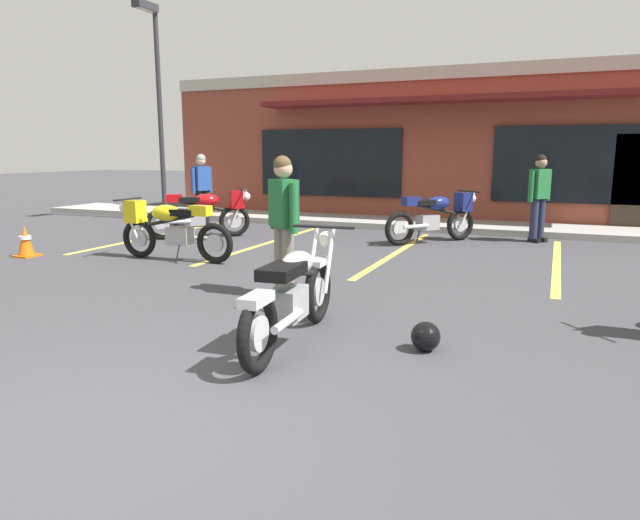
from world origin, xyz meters
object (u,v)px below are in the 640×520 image
(person_in_shorts_foreground, at_px, (539,193))
(helmet_on_pavement, at_px, (426,336))
(motorcycle_blue_standard, at_px, (436,215))
(motorcycle_green_cafe_racer, at_px, (204,212))
(motorcycle_foreground_classic, at_px, (293,294))
(person_in_black_shirt, at_px, (284,218))
(motorcycle_silver_naked, at_px, (169,227))
(person_by_back_row, at_px, (202,186))
(traffic_cone, at_px, (25,241))
(parking_lot_lamp_post, at_px, (156,85))

(person_in_shorts_foreground, xyz_separation_m, helmet_on_pavement, (-0.65, -7.00, -0.82))
(motorcycle_blue_standard, xyz_separation_m, person_in_shorts_foreground, (1.80, 0.84, 0.42))
(helmet_on_pavement, bearing_deg, motorcycle_blue_standard, 100.53)
(motorcycle_green_cafe_racer, bearing_deg, motorcycle_foreground_classic, -49.69)
(person_in_shorts_foreground, bearing_deg, motorcycle_green_cafe_racer, -162.20)
(motorcycle_green_cafe_racer, height_order, person_in_black_shirt, person_in_black_shirt)
(motorcycle_foreground_classic, relative_size, person_in_black_shirt, 1.26)
(motorcycle_foreground_classic, bearing_deg, person_in_shorts_foreground, 76.03)
(motorcycle_foreground_classic, height_order, motorcycle_blue_standard, same)
(motorcycle_silver_naked, distance_m, person_by_back_row, 4.32)
(helmet_on_pavement, relative_size, traffic_cone, 0.49)
(motorcycle_blue_standard, bearing_deg, traffic_cone, -145.46)
(motorcycle_silver_naked, relative_size, person_in_shorts_foreground, 1.26)
(motorcycle_blue_standard, relative_size, motorcycle_green_cafe_racer, 1.00)
(person_in_black_shirt, xyz_separation_m, parking_lot_lamp_post, (-6.34, 5.86, 2.40))
(person_in_shorts_foreground, bearing_deg, person_in_black_shirt, -114.97)
(person_by_back_row, relative_size, parking_lot_lamp_post, 0.32)
(motorcycle_foreground_classic, xyz_separation_m, person_in_shorts_foreground, (1.81, 7.26, 0.49))
(person_in_black_shirt, xyz_separation_m, person_by_back_row, (-4.69, 5.23, 0.00))
(motorcycle_green_cafe_racer, distance_m, person_by_back_row, 1.93)
(motorcycle_blue_standard, xyz_separation_m, helmet_on_pavement, (1.14, -6.16, -0.40))
(motorcycle_foreground_classic, relative_size, person_in_shorts_foreground, 1.26)
(person_by_back_row, height_order, parking_lot_lamp_post, parking_lot_lamp_post)
(parking_lot_lamp_post, bearing_deg, motorcycle_silver_naked, -50.99)
(motorcycle_green_cafe_racer, relative_size, person_in_shorts_foreground, 1.03)
(motorcycle_blue_standard, distance_m, person_by_back_row, 5.58)
(motorcycle_silver_naked, relative_size, helmet_on_pavement, 8.10)
(person_by_back_row, bearing_deg, traffic_cone, -95.82)
(motorcycle_foreground_classic, relative_size, motorcycle_blue_standard, 1.22)
(motorcycle_green_cafe_racer, height_order, parking_lot_lamp_post, parking_lot_lamp_post)
(motorcycle_green_cafe_racer, relative_size, helmet_on_pavement, 6.66)
(motorcycle_silver_naked, height_order, motorcycle_blue_standard, same)
(motorcycle_foreground_classic, relative_size, helmet_on_pavement, 8.11)
(motorcycle_silver_naked, xyz_separation_m, traffic_cone, (-2.42, -0.68, -0.27))
(helmet_on_pavement, bearing_deg, motorcycle_foreground_classic, -167.19)
(motorcycle_foreground_classic, distance_m, helmet_on_pavement, 1.23)
(traffic_cone, bearing_deg, motorcycle_silver_naked, 15.61)
(helmet_on_pavement, height_order, parking_lot_lamp_post, parking_lot_lamp_post)
(motorcycle_green_cafe_racer, distance_m, parking_lot_lamp_post, 4.49)
(motorcycle_blue_standard, height_order, helmet_on_pavement, motorcycle_blue_standard)
(person_in_shorts_foreground, distance_m, person_by_back_row, 7.36)
(helmet_on_pavement, relative_size, parking_lot_lamp_post, 0.05)
(person_in_shorts_foreground, relative_size, helmet_on_pavement, 6.44)
(person_in_black_shirt, height_order, helmet_on_pavement, person_in_black_shirt)
(motorcycle_silver_naked, bearing_deg, motorcycle_foreground_classic, -39.57)
(motorcycle_blue_standard, xyz_separation_m, traffic_cone, (-6.01, -4.13, -0.27))
(motorcycle_foreground_classic, distance_m, person_by_back_row, 8.77)
(person_in_black_shirt, bearing_deg, motorcycle_green_cafe_racer, 134.32)
(motorcycle_silver_naked, distance_m, person_in_black_shirt, 3.10)
(motorcycle_foreground_classic, xyz_separation_m, parking_lot_lamp_post, (-7.19, 7.42, 2.89))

